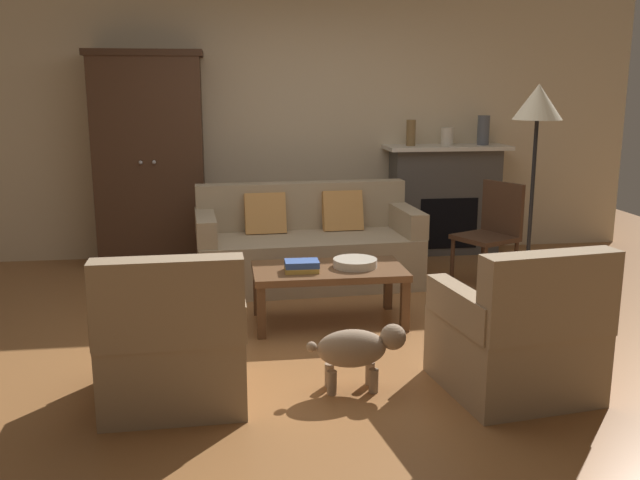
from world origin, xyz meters
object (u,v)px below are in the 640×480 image
(fireplace, at_px, (444,199))
(book_stack, at_px, (302,266))
(fruit_bowl, at_px, (355,263))
(mantel_vase_bronze, at_px, (411,133))
(couch, at_px, (307,248))
(mantel_vase_cream, at_px, (447,136))
(armchair_near_right, at_px, (518,340))
(armoire, at_px, (150,160))
(side_chair_wooden, at_px, (493,227))
(mantel_vase_slate, at_px, (483,130))
(armchair_near_left, at_px, (174,347))
(coffee_table, at_px, (329,275))
(floor_lamp, at_px, (537,116))
(dog, at_px, (357,349))

(fireplace, relative_size, book_stack, 5.09)
(fruit_bowl, bearing_deg, mantel_vase_bronze, 64.91)
(couch, relative_size, mantel_vase_cream, 10.77)
(armchair_near_right, bearing_deg, book_stack, 131.02)
(fruit_bowl, bearing_deg, mantel_vase_cream, 56.75)
(armoire, xyz_separation_m, side_chair_wooden, (2.99, -1.16, -0.51))
(couch, height_order, mantel_vase_cream, mantel_vase_cream)
(mantel_vase_slate, bearing_deg, armchair_near_left, -132.65)
(couch, distance_m, coffee_table, 1.09)
(coffee_table, xyz_separation_m, fruit_bowl, (0.20, -0.00, 0.08))
(coffee_table, height_order, book_stack, book_stack)
(coffee_table, xyz_separation_m, armchair_near_right, (0.88, -1.33, -0.05))
(fruit_bowl, height_order, mantel_vase_cream, mantel_vase_cream)
(mantel_vase_cream, xyz_separation_m, armchair_near_left, (-2.56, -3.20, -0.90))
(fruit_bowl, height_order, armchair_near_right, armchair_near_right)
(armchair_near_left, bearing_deg, floor_lamp, 25.76)
(armchair_near_right, bearing_deg, floor_lamp, 64.14)
(armchair_near_right, xyz_separation_m, side_chair_wooden, (0.68, 2.13, 0.20))
(floor_lamp, bearing_deg, armchair_near_right, -115.86)
(fruit_bowl, relative_size, dog, 0.56)
(armchair_near_right, bearing_deg, dog, 169.72)
(couch, height_order, mantel_vase_bronze, mantel_vase_bronze)
(coffee_table, xyz_separation_m, side_chair_wooden, (1.56, 0.81, 0.15))
(coffee_table, distance_m, mantel_vase_slate, 2.92)
(armoire, distance_m, mantel_vase_cream, 2.96)
(couch, distance_m, mantel_vase_slate, 2.35)
(mantel_vase_bronze, height_order, mantel_vase_slate, mantel_vase_slate)
(armoire, distance_m, dog, 3.52)
(armoire, bearing_deg, book_stack, -59.10)
(fruit_bowl, bearing_deg, couch, 101.45)
(armoire, distance_m, mantel_vase_bronze, 2.58)
(book_stack, relative_size, armchair_near_right, 0.28)
(couch, bearing_deg, mantel_vase_slate, 25.88)
(fireplace, xyz_separation_m, armchair_near_left, (-2.56, -3.21, -0.25))
(mantel_vase_slate, xyz_separation_m, armchair_near_left, (-2.94, -3.20, -0.95))
(coffee_table, bearing_deg, fireplace, 53.26)
(fireplace, xyz_separation_m, fruit_bowl, (-1.33, -2.04, -0.12))
(coffee_table, height_order, floor_lamp, floor_lamp)
(armoire, relative_size, dog, 3.54)
(mantel_vase_cream, xyz_separation_m, floor_lamp, (0.04, -1.94, 0.29))
(armoire, xyz_separation_m, book_stack, (1.22, -2.04, -0.56))
(mantel_vase_cream, bearing_deg, mantel_vase_bronze, 180.00)
(fruit_bowl, relative_size, floor_lamp, 0.19)
(book_stack, height_order, mantel_vase_cream, mantel_vase_cream)
(armoire, relative_size, armchair_near_left, 2.31)
(couch, height_order, armchair_near_left, armchair_near_left)
(dog, bearing_deg, couch, 90.36)
(coffee_table, height_order, armchair_near_left, armchair_near_left)
(fireplace, relative_size, armchair_near_left, 1.43)
(mantel_vase_bronze, relative_size, armchair_near_right, 0.30)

